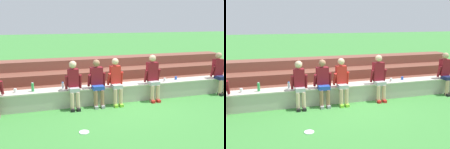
# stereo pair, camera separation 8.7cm
# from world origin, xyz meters

# --- Properties ---
(ground_plane) EXTENTS (80.00, 80.00, 0.00)m
(ground_plane) POSITION_xyz_m (0.00, 0.00, 0.00)
(ground_plane) COLOR #428E3D
(stone_seating_wall) EXTENTS (8.59, 0.54, 0.55)m
(stone_seating_wall) POSITION_xyz_m (0.00, 0.25, 0.29)
(stone_seating_wall) COLOR #B7AF9E
(stone_seating_wall) RESTS_ON ground
(brick_bleachers) EXTENTS (11.38, 2.39, 1.07)m
(brick_bleachers) POSITION_xyz_m (0.00, 2.25, 0.42)
(brick_bleachers) COLOR brown
(brick_bleachers) RESTS_ON ground
(person_left_of_center) EXTENTS (0.49, 0.52, 1.43)m
(person_left_of_center) POSITION_xyz_m (-1.49, -0.04, 0.77)
(person_left_of_center) COLOR beige
(person_left_of_center) RESTS_ON ground
(person_center) EXTENTS (0.55, 0.56, 1.42)m
(person_center) POSITION_xyz_m (-0.76, 0.00, 0.77)
(person_center) COLOR #996B4C
(person_center) RESTS_ON ground
(person_right_of_center) EXTENTS (0.50, 0.57, 1.44)m
(person_right_of_center) POSITION_xyz_m (-0.18, -0.03, 0.78)
(person_right_of_center) COLOR #DBAD89
(person_right_of_center) RESTS_ON ground
(person_far_right) EXTENTS (0.54, 0.53, 1.49)m
(person_far_right) POSITION_xyz_m (1.09, -0.01, 0.81)
(person_far_right) COLOR #DBAD89
(person_far_right) RESTS_ON ground
(person_rightmost_edge) EXTENTS (0.53, 0.59, 1.47)m
(person_rightmost_edge) POSITION_xyz_m (3.69, 0.01, 0.79)
(person_rightmost_edge) COLOR tan
(person_rightmost_edge) RESTS_ON ground
(water_bottle_mid_right) EXTENTS (0.08, 0.08, 0.27)m
(water_bottle_mid_right) POSITION_xyz_m (-2.65, 0.24, 0.68)
(water_bottle_mid_right) COLOR green
(water_bottle_mid_right) RESTS_ON stone_seating_wall
(water_bottle_near_left) EXTENTS (0.07, 0.07, 0.22)m
(water_bottle_near_left) POSITION_xyz_m (-1.77, 0.25, 0.65)
(water_bottle_near_left) COLOR silver
(water_bottle_near_left) RESTS_ON stone_seating_wall
(plastic_cup_right_end) EXTENTS (0.08, 0.08, 0.11)m
(plastic_cup_right_end) POSITION_xyz_m (2.14, 0.31, 0.60)
(plastic_cup_right_end) COLOR blue
(plastic_cup_right_end) RESTS_ON stone_seating_wall
(plastic_cup_left_end) EXTENTS (0.08, 0.08, 0.13)m
(plastic_cup_left_end) POSITION_xyz_m (-3.13, 0.23, 0.61)
(plastic_cup_left_end) COLOR white
(plastic_cup_left_end) RESTS_ON stone_seating_wall
(plastic_cup_middle) EXTENTS (0.08, 0.08, 0.12)m
(plastic_cup_middle) POSITION_xyz_m (1.64, 0.19, 0.61)
(plastic_cup_middle) COLOR white
(plastic_cup_middle) RESTS_ON stone_seating_wall
(frisbee) EXTENTS (0.24, 0.24, 0.02)m
(frisbee) POSITION_xyz_m (-1.53, -1.76, 0.01)
(frisbee) COLOR white
(frisbee) RESTS_ON ground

